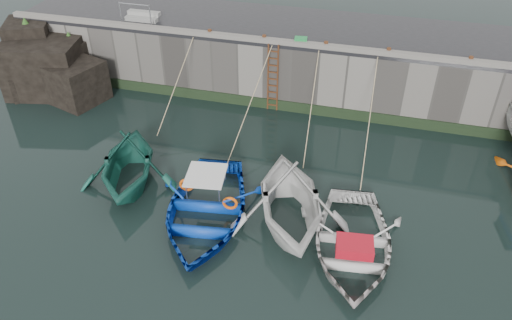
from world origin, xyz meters
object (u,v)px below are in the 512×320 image
(bollard_c, at_px, (326,45))
(bollard_e, at_px, (471,60))
(boat_near_blacktrim, at_px, (289,222))
(bollard_b, at_px, (264,38))
(ladder, at_px, (273,78))
(boat_near_blue, at_px, (205,217))
(fish_crate, at_px, (301,41))
(bollard_a, at_px, (210,32))
(boat_near_white, at_px, (131,182))
(bollard_d, at_px, (389,51))
(boat_near_navy, at_px, (351,250))

(bollard_c, bearing_deg, bollard_e, 0.00)
(boat_near_blacktrim, height_order, bollard_b, bollard_b)
(bollard_e, bearing_deg, ladder, -177.60)
(boat_near_blue, bearing_deg, bollard_c, 63.48)
(boat_near_blacktrim, relative_size, fish_crate, 9.46)
(boat_near_blacktrim, bearing_deg, bollard_b, 91.18)
(boat_near_blacktrim, bearing_deg, bollard_a, 105.73)
(boat_near_white, relative_size, boat_near_blue, 0.80)
(boat_near_white, bearing_deg, bollard_c, 31.45)
(ladder, bearing_deg, boat_near_white, -120.00)
(ladder, xyz_separation_m, fish_crate, (1.10, 0.44, 1.71))
(bollard_b, bearing_deg, bollard_c, 0.00)
(boat_near_blue, relative_size, boat_near_blacktrim, 1.13)
(boat_near_blue, distance_m, boat_near_blacktrim, 2.87)
(bollard_c, relative_size, bollard_d, 1.00)
(ladder, xyz_separation_m, bollard_b, (-0.50, 0.34, 1.71))
(ladder, distance_m, bollard_b, 1.81)
(bollard_b, bearing_deg, bollard_a, 180.00)
(bollard_b, xyz_separation_m, bollard_c, (2.70, 0.00, 0.00))
(bollard_a, bearing_deg, bollard_c, 0.00)
(bollard_c, height_order, bollard_d, same)
(boat_near_white, bearing_deg, boat_near_blacktrim, -23.35)
(boat_near_white, bearing_deg, boat_near_blue, -36.01)
(boat_near_navy, height_order, bollard_c, bollard_c)
(boat_near_navy, bearing_deg, boat_near_blue, 170.61)
(boat_near_blacktrim, bearing_deg, fish_crate, 79.90)
(ladder, xyz_separation_m, bollard_d, (4.80, 0.34, 1.71))
(boat_near_white, relative_size, bollard_a, 16.07)
(boat_near_blacktrim, height_order, fish_crate, fish_crate)
(fish_crate, xyz_separation_m, bollard_a, (-4.10, -0.10, -0.00))
(bollard_b, distance_m, bollard_d, 5.30)
(boat_near_white, distance_m, boat_near_navy, 8.52)
(boat_near_white, relative_size, bollard_b, 16.07)
(bollard_a, distance_m, bollard_e, 11.00)
(fish_crate, height_order, bollard_d, fish_crate)
(boat_near_white, height_order, bollard_a, bollard_a)
(bollard_a, bearing_deg, ladder, -6.38)
(boat_near_white, relative_size, bollard_c, 16.07)
(boat_near_white, xyz_separation_m, bollard_e, (11.86, 7.02, 3.30))
(boat_near_blue, bearing_deg, boat_near_navy, -10.97)
(boat_near_white, height_order, bollard_b, bollard_b)
(boat_near_white, bearing_deg, bollard_e, 12.87)
(fish_crate, distance_m, bollard_c, 1.11)
(bollard_e, bearing_deg, bollard_b, 180.00)
(boat_near_blacktrim, xyz_separation_m, boat_near_navy, (2.20, -0.74, 0.00))
(boat_near_white, bearing_deg, boat_near_navy, -26.87)
(boat_near_blue, bearing_deg, ladder, 78.18)
(ladder, bearing_deg, bollard_a, 173.62)
(boat_near_blue, height_order, bollard_c, bollard_c)
(ladder, distance_m, fish_crate, 2.08)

